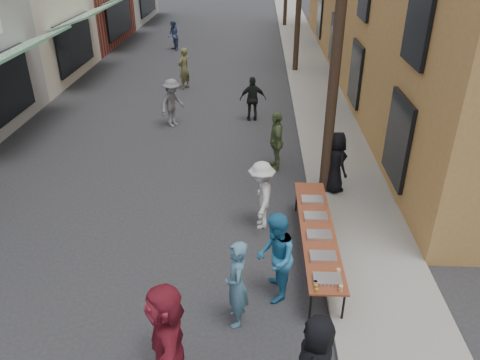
# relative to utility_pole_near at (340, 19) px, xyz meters

# --- Properties ---
(ground) EXTENTS (120.00, 120.00, 0.00)m
(ground) POSITION_rel_utility_pole_near_xyz_m (-4.30, -3.00, -4.50)
(ground) COLOR #28282B
(ground) RESTS_ON ground
(sidewalk) EXTENTS (2.20, 60.00, 0.10)m
(sidewalk) POSITION_rel_utility_pole_near_xyz_m (0.70, 12.00, -4.45)
(sidewalk) COLOR gray
(sidewalk) RESTS_ON ground
(utility_pole_near) EXTENTS (0.26, 0.26, 9.00)m
(utility_pole_near) POSITION_rel_utility_pole_near_xyz_m (0.00, 0.00, 0.00)
(utility_pole_near) COLOR #2D2116
(utility_pole_near) RESTS_ON ground
(serving_table) EXTENTS (0.70, 4.00, 0.75)m
(serving_table) POSITION_rel_utility_pole_near_xyz_m (-0.50, -2.81, -3.79)
(serving_table) COLOR maroon
(serving_table) RESTS_ON ground
(catering_tray_sausage) EXTENTS (0.50, 0.33, 0.08)m
(catering_tray_sausage) POSITION_rel_utility_pole_near_xyz_m (-0.50, -4.46, -3.71)
(catering_tray_sausage) COLOR maroon
(catering_tray_sausage) RESTS_ON serving_table
(catering_tray_foil_b) EXTENTS (0.50, 0.33, 0.08)m
(catering_tray_foil_b) POSITION_rel_utility_pole_near_xyz_m (-0.50, -3.81, -3.71)
(catering_tray_foil_b) COLOR #B2B2B7
(catering_tray_foil_b) RESTS_ON serving_table
(catering_tray_buns) EXTENTS (0.50, 0.33, 0.08)m
(catering_tray_buns) POSITION_rel_utility_pole_near_xyz_m (-0.50, -3.11, -3.71)
(catering_tray_buns) COLOR tan
(catering_tray_buns) RESTS_ON serving_table
(catering_tray_foil_d) EXTENTS (0.50, 0.33, 0.08)m
(catering_tray_foil_d) POSITION_rel_utility_pole_near_xyz_m (-0.50, -2.41, -3.71)
(catering_tray_foil_d) COLOR #B2B2B7
(catering_tray_foil_d) RESTS_ON serving_table
(catering_tray_buns_end) EXTENTS (0.50, 0.33, 0.08)m
(catering_tray_buns_end) POSITION_rel_utility_pole_near_xyz_m (-0.50, -1.71, -3.71)
(catering_tray_buns_end) COLOR tan
(catering_tray_buns_end) RESTS_ON serving_table
(condiment_jar_a) EXTENTS (0.07, 0.07, 0.08)m
(condiment_jar_a) POSITION_rel_utility_pole_near_xyz_m (-0.72, -4.76, -3.71)
(condiment_jar_a) COLOR #A57F26
(condiment_jar_a) RESTS_ON serving_table
(condiment_jar_b) EXTENTS (0.07, 0.07, 0.08)m
(condiment_jar_b) POSITION_rel_utility_pole_near_xyz_m (-0.72, -4.66, -3.71)
(condiment_jar_b) COLOR #A57F26
(condiment_jar_b) RESTS_ON serving_table
(condiment_jar_c) EXTENTS (0.07, 0.07, 0.08)m
(condiment_jar_c) POSITION_rel_utility_pole_near_xyz_m (-0.72, -4.56, -3.71)
(condiment_jar_c) COLOR #A57F26
(condiment_jar_c) RESTS_ON serving_table
(cup_stack) EXTENTS (0.08, 0.08, 0.12)m
(cup_stack) POSITION_rel_utility_pole_near_xyz_m (-0.30, -4.71, -3.69)
(cup_stack) COLOR tan
(cup_stack) RESTS_ON serving_table
(guest_front_b) EXTENTS (0.48, 0.67, 1.71)m
(guest_front_b) POSITION_rel_utility_pole_near_xyz_m (-2.10, -4.72, -3.65)
(guest_front_b) COLOR teal
(guest_front_b) RESTS_ON ground
(guest_front_c) EXTENTS (0.70, 0.89, 1.82)m
(guest_front_c) POSITION_rel_utility_pole_near_xyz_m (-1.42, -4.03, -3.59)
(guest_front_c) COLOR teal
(guest_front_c) RESTS_ON ground
(guest_front_d) EXTENTS (0.65, 1.10, 1.68)m
(guest_front_d) POSITION_rel_utility_pole_near_xyz_m (-1.67, -1.64, -3.66)
(guest_front_d) COLOR silver
(guest_front_d) RESTS_ON ground
(guest_front_e) EXTENTS (0.56, 1.08, 1.76)m
(guest_front_e) POSITION_rel_utility_pole_near_xyz_m (-1.25, 1.42, -3.62)
(guest_front_e) COLOR #5B6E40
(guest_front_e) RESTS_ON ground
(guest_queue_back) EXTENTS (1.00, 1.89, 1.95)m
(guest_queue_back) POSITION_rel_utility_pole_near_xyz_m (-3.07, -6.10, -3.53)
(guest_queue_back) COLOR maroon
(guest_queue_back) RESTS_ON ground
(server) EXTENTS (0.81, 0.95, 1.65)m
(server) POSITION_rel_utility_pole_near_xyz_m (0.25, 0.03, -3.58)
(server) COLOR black
(server) RESTS_ON sidewalk
(passerby_left) EXTENTS (1.11, 1.27, 1.71)m
(passerby_left) POSITION_rel_utility_pole_near_xyz_m (-4.81, 4.67, -3.65)
(passerby_left) COLOR slate
(passerby_left) RESTS_ON ground
(passerby_mid) EXTENTS (0.99, 0.49, 1.63)m
(passerby_mid) POSITION_rel_utility_pole_near_xyz_m (-1.99, 5.34, -3.69)
(passerby_mid) COLOR black
(passerby_mid) RESTS_ON ground
(passerby_right) EXTENTS (0.68, 0.77, 1.77)m
(passerby_right) POSITION_rel_utility_pole_near_xyz_m (-5.05, 9.10, -3.61)
(passerby_right) COLOR brown
(passerby_right) RESTS_ON ground
(passerby_far) EXTENTS (0.95, 1.02, 1.67)m
(passerby_far) POSITION_rel_utility_pole_near_xyz_m (-6.71, 16.36, -3.67)
(passerby_far) COLOR #475B8A
(passerby_far) RESTS_ON ground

